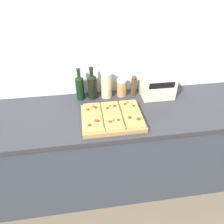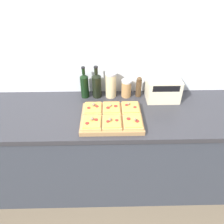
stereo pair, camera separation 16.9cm
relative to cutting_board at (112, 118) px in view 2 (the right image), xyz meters
The scene contains 16 objects.
ground_plane 0.93m from the cutting_board, 90.89° to the right, with size 12.00×12.00×0.00m, color brown.
wall_back 0.58m from the cutting_board, 90.41° to the left, with size 6.00×0.06×2.50m.
kitchen_counter 0.47m from the cutting_board, 91.77° to the left, with size 2.63×0.67×0.89m.
cutting_board is the anchor object (origin of this frame).
pizza_slice_back_left 0.18m from the cutting_board, 149.46° to the left, with size 0.14×0.17×0.06m.
pizza_slice_back_center 0.09m from the cutting_board, 90.10° to the left, with size 0.14×0.17×0.05m.
pizza_slice_back_right 0.18m from the cutting_board, 30.57° to the left, with size 0.14×0.17×0.05m.
pizza_slice_front_left 0.18m from the cutting_board, 149.70° to the right, with size 0.14×0.17×0.05m.
pizza_slice_front_center 0.09m from the cutting_board, 90.33° to the right, with size 0.14×0.17×0.05m.
pizza_slice_front_right 0.18m from the cutting_board, 30.31° to the right, with size 0.14×0.17×0.05m.
olive_oil_bottle 0.43m from the cutting_board, 124.10° to the left, with size 0.07×0.07×0.29m.
wine_bottle 0.38m from the cutting_board, 110.29° to the left, with size 0.08×0.08×0.29m.
grain_jar_tall 0.36m from the cutting_board, 89.74° to the left, with size 0.10×0.10×0.23m.
grain_jar_short 0.38m from the cutting_board, 68.82° to the left, with size 0.09×0.09×0.16m.
pepper_mill 0.43m from the cutting_board, 54.80° to the left, with size 0.05×0.05×0.19m.
toaster_oven 0.54m from the cutting_board, 33.88° to the left, with size 0.30×0.21×0.20m.
Camera 2 is at (-0.03, -1.11, 1.96)m, focal length 35.00 mm.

